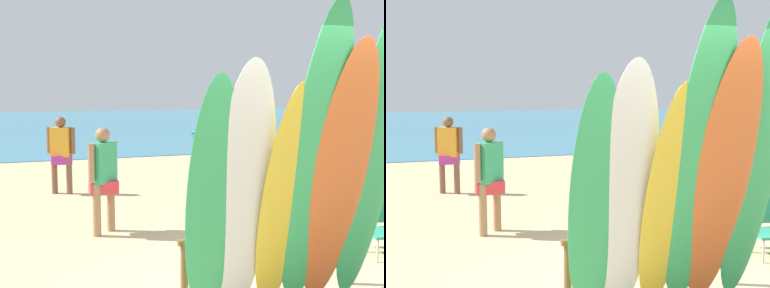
# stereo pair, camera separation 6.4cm
# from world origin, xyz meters

# --- Properties ---
(ground) EXTENTS (60.00, 60.00, 0.00)m
(ground) POSITION_xyz_m (0.00, 14.00, 0.00)
(ground) COLOR tan
(ocean_water) EXTENTS (60.00, 40.00, 0.02)m
(ocean_water) POSITION_xyz_m (0.00, 30.42, 0.01)
(ocean_water) COLOR teal
(ocean_water) RESTS_ON ground
(surfboard_rack) EXTENTS (1.85, 0.07, 0.66)m
(surfboard_rack) POSITION_xyz_m (0.00, 0.00, 0.48)
(surfboard_rack) COLOR brown
(surfboard_rack) RESTS_ON ground
(surfboard_green_0) EXTENTS (0.47, 0.45, 2.15)m
(surfboard_green_0) POSITION_xyz_m (-0.74, -0.38, 1.07)
(surfboard_green_0) COLOR #38B266
(surfboard_green_0) RESTS_ON ground
(surfboard_white_1) EXTENTS (0.56, 0.52, 2.26)m
(surfboard_white_1) POSITION_xyz_m (-0.46, -0.40, 1.13)
(surfboard_white_1) COLOR white
(surfboard_white_1) RESTS_ON ground
(surfboard_yellow_2) EXTENTS (0.52, 0.61, 2.08)m
(surfboard_yellow_2) POSITION_xyz_m (-0.09, -0.44, 1.04)
(surfboard_yellow_2) COLOR yellow
(surfboard_yellow_2) RESTS_ON ground
(surfboard_green_3) EXTENTS (0.53, 0.77, 2.74)m
(surfboard_green_3) POSITION_xyz_m (0.15, -0.53, 1.37)
(surfboard_green_3) COLOR #38B266
(surfboard_green_3) RESTS_ON ground
(surfboard_orange_4) EXTENTS (0.58, 0.73, 2.44)m
(surfboard_orange_4) POSITION_xyz_m (0.40, -0.52, 1.22)
(surfboard_orange_4) COLOR orange
(surfboard_orange_4) RESTS_ON ground
(surfboard_green_5) EXTENTS (0.53, 0.72, 2.84)m
(surfboard_green_5) POSITION_xyz_m (0.75, -0.53, 1.42)
(surfboard_green_5) COLOR #38B266
(surfboard_green_5) RESTS_ON ground
(beachgoer_strolling) EXTENTS (0.52, 0.35, 1.52)m
(beachgoer_strolling) POSITION_xyz_m (-1.54, 5.61, 0.88)
(beachgoer_strolling) COLOR brown
(beachgoer_strolling) RESTS_ON ground
(beachgoer_near_rack) EXTENTS (0.40, 0.50, 1.52)m
(beachgoer_near_rack) POSITION_xyz_m (0.74, 2.27, 0.88)
(beachgoer_near_rack) COLOR tan
(beachgoer_near_rack) RESTS_ON ground
(beachgoer_photographing) EXTENTS (0.45, 0.40, 1.50)m
(beachgoer_photographing) POSITION_xyz_m (-1.18, 2.62, 0.87)
(beachgoer_photographing) COLOR #9E704C
(beachgoer_photographing) RESTS_ON ground
(beach_chair_red) EXTENTS (0.54, 0.74, 0.81)m
(beach_chair_red) POSITION_xyz_m (2.47, 2.57, 0.43)
(beach_chair_red) COLOR #B7B7BC
(beach_chair_red) RESTS_ON ground
(beach_chair_blue) EXTENTS (0.62, 0.73, 0.83)m
(beach_chair_blue) POSITION_xyz_m (1.93, 0.70, 0.43)
(beach_chair_blue) COLOR #B7B7BC
(beach_chair_blue) RESTS_ON ground
(distant_boat) EXTENTS (3.76, 1.55, 0.30)m
(distant_boat) POSITION_xyz_m (6.89, 17.42, 0.13)
(distant_boat) COLOR teal
(distant_boat) RESTS_ON ground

